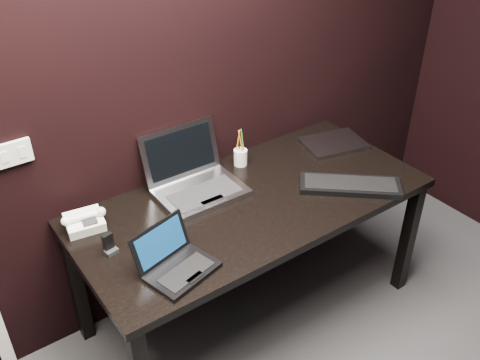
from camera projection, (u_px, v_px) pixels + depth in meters
wall_back at (146, 76)px, 2.36m from camera, size 4.00×0.00×4.00m
wall_switch at (13, 154)px, 2.15m from camera, size 0.15×0.02×0.10m
desk at (252, 212)px, 2.58m from camera, size 1.70×0.80×0.74m
netbook at (176, 263)px, 2.11m from camera, size 0.32×0.30×0.17m
silver_laptop at (195, 181)px, 2.57m from camera, size 0.41×0.37×0.28m
ext_keyboard at (350, 185)px, 2.61m from camera, size 0.48×0.44×0.03m
closed_laptop at (333, 143)px, 2.96m from camera, size 0.38×0.31×0.02m
desk_phone at (84, 221)px, 2.34m from camera, size 0.20×0.17×0.10m
mobile_phone at (109, 246)px, 2.20m from camera, size 0.06×0.05×0.09m
pen_cup at (240, 157)px, 2.77m from camera, size 0.07×0.07×0.21m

